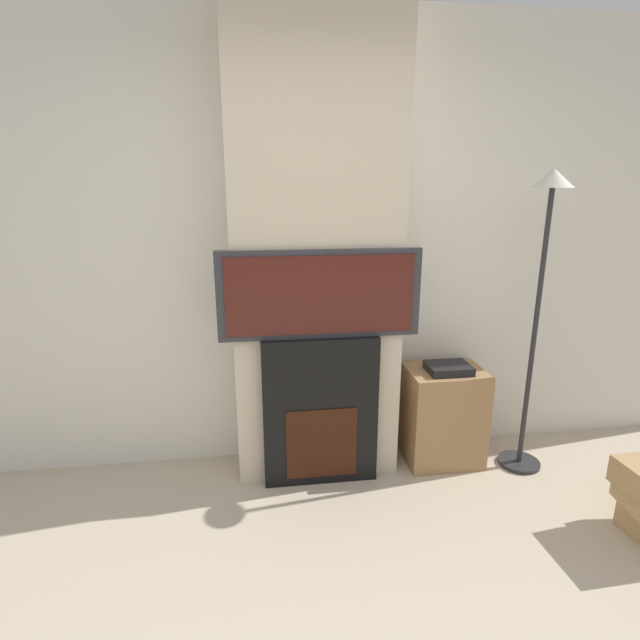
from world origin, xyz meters
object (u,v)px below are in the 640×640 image
(fireplace, at_px, (320,411))
(floor_lamp, at_px, (542,271))
(television, at_px, (320,294))
(media_stand, at_px, (443,414))

(fireplace, distance_m, floor_lamp, 1.52)
(television, distance_m, floor_lamp, 1.29)
(fireplace, bearing_deg, television, -90.00)
(floor_lamp, distance_m, media_stand, 1.06)
(television, relative_size, floor_lamp, 0.62)
(television, xyz_separation_m, floor_lamp, (1.28, -0.03, 0.10))
(television, bearing_deg, floor_lamp, -1.19)
(fireplace, height_order, television, television)
(television, height_order, media_stand, television)
(television, height_order, floor_lamp, floor_lamp)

